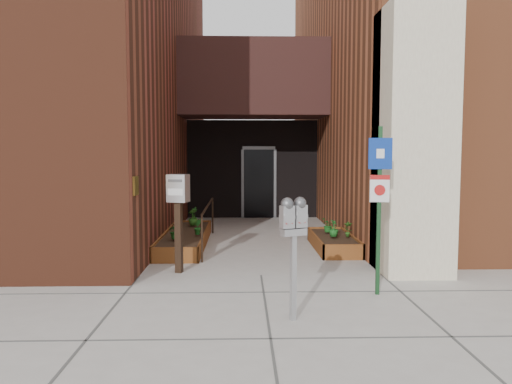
{
  "coord_description": "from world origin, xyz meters",
  "views": [
    {
      "loc": [
        -0.3,
        -8.08,
        2.04
      ],
      "look_at": [
        -0.03,
        1.8,
        1.24
      ],
      "focal_mm": 35.0,
      "sensor_mm": 36.0,
      "label": 1
    }
  ],
  "objects": [
    {
      "name": "parking_meter",
      "position": [
        0.31,
        -2.19,
        1.16
      ],
      "size": [
        0.35,
        0.24,
        1.5
      ],
      "color": "#9E9EA0",
      "rests_on": "ground"
    },
    {
      "name": "architecture",
      "position": [
        -0.18,
        6.89,
        4.98
      ],
      "size": [
        20.0,
        14.6,
        10.0
      ],
      "color": "brown",
      "rests_on": "ground"
    },
    {
      "name": "handrail",
      "position": [
        -1.05,
        2.65,
        0.75
      ],
      "size": [
        0.04,
        3.34,
        0.9
      ],
      "color": "black",
      "rests_on": "ground"
    },
    {
      "name": "shrub_right_a",
      "position": [
        1.56,
        1.99,
        0.47
      ],
      "size": [
        0.24,
        0.24,
        0.35
      ],
      "primitive_type": "imported",
      "rotation": [
        0.0,
        0.0,
        1.32
      ],
      "color": "#1B611F",
      "rests_on": "planter_right"
    },
    {
      "name": "shrub_left_a",
      "position": [
        -1.64,
        1.8,
        0.46
      ],
      "size": [
        0.37,
        0.37,
        0.32
      ],
      "primitive_type": "imported",
      "rotation": [
        0.0,
        0.0,
        0.33
      ],
      "color": "#174E16",
      "rests_on": "planter_left"
    },
    {
      "name": "planter_right",
      "position": [
        1.6,
        2.2,
        0.13
      ],
      "size": [
        0.8,
        2.2,
        0.3
      ],
      "color": "brown",
      "rests_on": "ground"
    },
    {
      "name": "planter_left",
      "position": [
        -1.55,
        2.7,
        0.13
      ],
      "size": [
        0.9,
        3.6,
        0.3
      ],
      "color": "brown",
      "rests_on": "ground"
    },
    {
      "name": "shrub_right_b",
      "position": [
        1.85,
        1.94,
        0.46
      ],
      "size": [
        0.18,
        0.18,
        0.32
      ],
      "primitive_type": "imported",
      "rotation": [
        0.0,
        0.0,
        3.05
      ],
      "color": "#2A5F1B",
      "rests_on": "planter_right"
    },
    {
      "name": "shrub_left_d",
      "position": [
        -1.5,
        4.2,
        0.48
      ],
      "size": [
        0.27,
        0.27,
        0.37
      ],
      "primitive_type": "imported",
      "rotation": [
        0.0,
        0.0,
        5.54
      ],
      "color": "#1D5719",
      "rests_on": "planter_left"
    },
    {
      "name": "ground",
      "position": [
        0.0,
        0.0,
        0.0
      ],
      "size": [
        80.0,
        80.0,
        0.0
      ],
      "primitive_type": "plane",
      "color": "#9E9991",
      "rests_on": "ground"
    },
    {
      "name": "sign_post",
      "position": [
        1.62,
        -1.15,
        1.47
      ],
      "size": [
        0.33,
        0.09,
        2.39
      ],
      "color": "#14381B",
      "rests_on": "ground"
    },
    {
      "name": "payment_dropbox",
      "position": [
        -1.38,
        0.23,
        1.2
      ],
      "size": [
        0.38,
        0.32,
        1.66
      ],
      "color": "black",
      "rests_on": "ground"
    },
    {
      "name": "shrub_left_b",
      "position": [
        -1.25,
        2.32,
        0.46
      ],
      "size": [
        0.2,
        0.2,
        0.32
      ],
      "primitive_type": "imported",
      "rotation": [
        0.0,
        0.0,
        1.74
      ],
      "color": "#1B611E",
      "rests_on": "planter_left"
    },
    {
      "name": "shrub_left_c",
      "position": [
        -1.48,
        3.65,
        0.49
      ],
      "size": [
        0.3,
        0.3,
        0.38
      ],
      "primitive_type": "imported",
      "rotation": [
        0.0,
        0.0,
        3.87
      ],
      "color": "#285F1B",
      "rests_on": "planter_left"
    },
    {
      "name": "shrub_right_c",
      "position": [
        1.54,
        2.55,
        0.45
      ],
      "size": [
        0.37,
        0.37,
        0.3
      ],
      "primitive_type": "imported",
      "rotation": [
        0.0,
        0.0,
        4.14
      ],
      "color": "#1B611E",
      "rests_on": "planter_right"
    }
  ]
}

